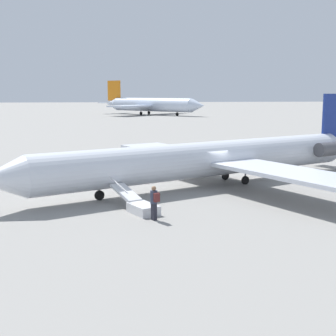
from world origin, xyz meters
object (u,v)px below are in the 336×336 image
(passenger, at_px, (154,201))
(airplane_main, at_px, (218,158))
(airplane_far_left, at_px, (150,104))
(boarding_stairs, at_px, (139,205))

(passenger, bearing_deg, airplane_main, -56.97)
(passenger, bearing_deg, airplane_far_left, -30.64)
(airplane_main, relative_size, airplane_far_left, 0.91)
(airplane_far_left, bearing_deg, airplane_main, -45.87)
(airplane_far_left, height_order, boarding_stairs, airplane_far_left)
(airplane_far_left, bearing_deg, boarding_stairs, -48.70)
(airplane_far_left, relative_size, passenger, 18.19)
(airplane_far_left, xyz_separation_m, passenger, (13.03, 114.22, -2.03))
(airplane_main, bearing_deg, airplane_far_left, -118.20)
(airplane_far_left, height_order, passenger, airplane_far_left)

